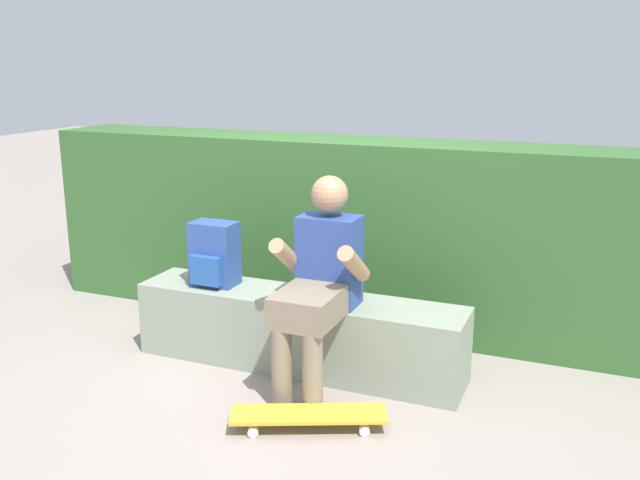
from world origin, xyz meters
name	(u,v)px	position (x,y,z in m)	size (l,w,h in m)	color
ground_plane	(278,386)	(0.00, 0.00, 0.00)	(24.00, 24.00, 0.00)	gray
bench_main	(298,331)	(0.00, 0.29, 0.23)	(2.04, 0.41, 0.46)	gray
person_skater	(320,278)	(0.23, 0.08, 0.66)	(0.49, 0.62, 1.21)	#2D4793
skateboard_near_person	(309,415)	(0.36, -0.37, 0.07)	(0.81, 0.51, 0.09)	gold
backpack_on_bench	(214,255)	(-0.57, 0.28, 0.65)	(0.28, 0.23, 0.40)	#2D4C99
hedge_row	(368,233)	(0.13, 1.19, 0.65)	(4.86, 0.57, 1.30)	#335E2C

